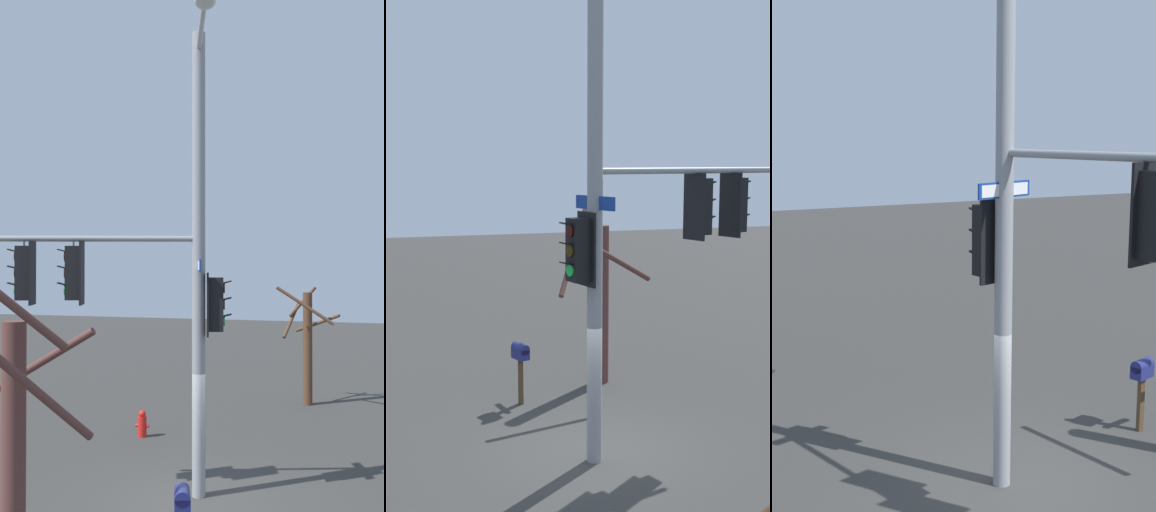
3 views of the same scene
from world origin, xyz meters
TOP-DOWN VIEW (x-y plane):
  - ground_plane at (0.00, 0.00)m, footprint 80.00×80.00m
  - main_signal_pole_assembly at (-0.65, -0.01)m, footprint 5.39×3.20m
  - fire_hydrant at (-2.52, 4.07)m, footprint 0.38×0.24m
  - mailbox at (0.70, -3.00)m, footprint 0.36×0.49m
  - bare_tree_behind_pole at (1.54, 9.19)m, footprint 2.03×2.07m
  - bare_tree_corner at (-1.51, -3.95)m, footprint 2.10×2.12m

SIDE VIEW (x-z plane):
  - ground_plane at x=0.00m, z-range 0.00..0.00m
  - fire_hydrant at x=-2.52m, z-range -0.02..0.71m
  - mailbox at x=0.70m, z-range 0.40..1.81m
  - bare_tree_behind_pole at x=1.54m, z-range 0.10..4.13m
  - bare_tree_corner at x=-1.51m, z-range -0.12..4.45m
  - main_signal_pole_assembly at x=-0.65m, z-range 0.10..9.63m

